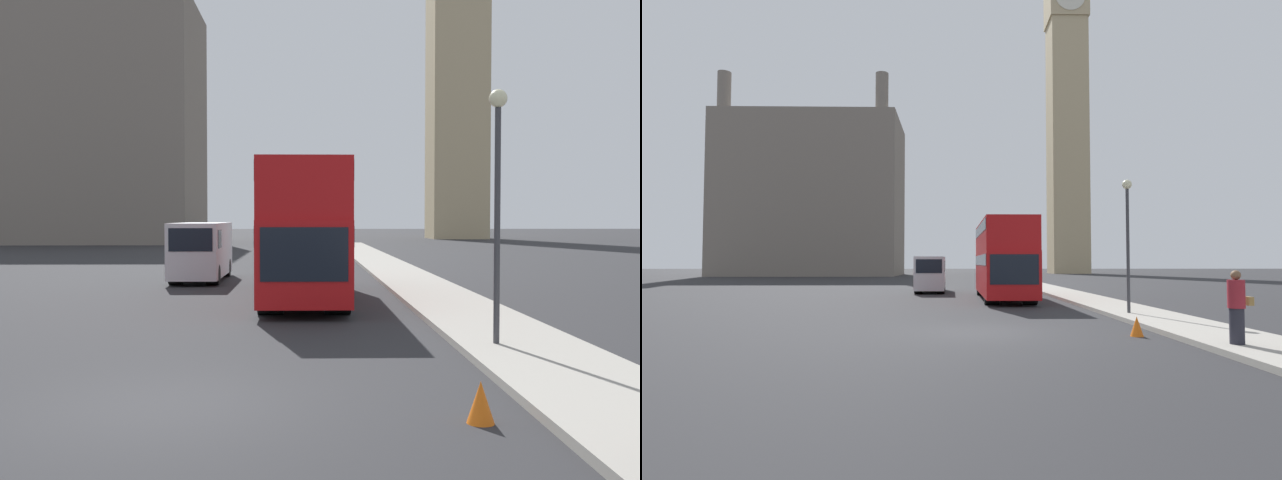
% 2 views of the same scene
% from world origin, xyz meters
% --- Properties ---
extents(ground_plane, '(300.00, 300.00, 0.00)m').
position_xyz_m(ground_plane, '(0.00, 0.00, 0.00)').
color(ground_plane, '#28282B').
extents(sidewalk_strip, '(2.62, 120.00, 0.15)m').
position_xyz_m(sidewalk_strip, '(6.31, 0.00, 0.07)').
color(sidewalk_strip, '#9E998E').
rests_on(sidewalk_strip, ground_plane).
extents(building_block_distant, '(27.25, 15.66, 30.09)m').
position_xyz_m(building_block_distant, '(-22.83, 64.84, 12.39)').
color(building_block_distant, slate).
rests_on(building_block_distant, ground_plane).
extents(red_double_decker_bus, '(2.56, 10.15, 4.23)m').
position_xyz_m(red_double_decker_bus, '(1.95, 12.86, 2.37)').
color(red_double_decker_bus, '#B71114').
rests_on(red_double_decker_bus, ground_plane).
extents(white_van, '(1.98, 5.90, 2.42)m').
position_xyz_m(white_van, '(-2.33, 19.69, 1.30)').
color(white_van, silver).
rests_on(white_van, ground_plane).
extents(street_lamp, '(0.36, 0.36, 5.02)m').
position_xyz_m(street_lamp, '(5.77, 3.97, 3.51)').
color(street_lamp, '#38383D').
rests_on(street_lamp, sidewalk_strip).
extents(traffic_cone, '(0.36, 0.36, 0.55)m').
position_xyz_m(traffic_cone, '(4.22, -0.99, 0.28)').
color(traffic_cone, orange).
rests_on(traffic_cone, ground_plane).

